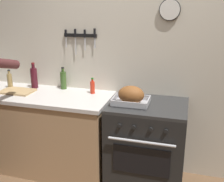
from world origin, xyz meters
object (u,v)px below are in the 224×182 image
at_px(bottle_vinegar, 10,80).
at_px(bottle_hot_sauce, 92,87).
at_px(stove, 147,145).
at_px(roasting_pan, 131,96).
at_px(bottle_wine_red, 34,77).
at_px(cutting_board, 17,91).
at_px(bottle_olive_oil, 63,80).

height_order(bottle_vinegar, bottle_hot_sauce, bottle_vinegar).
bearing_deg(bottle_hot_sauce, stove, -14.56).
xyz_separation_m(stove, roasting_pan, (-0.16, -0.06, 0.53)).
height_order(bottle_wine_red, bottle_hot_sauce, bottle_wine_red).
xyz_separation_m(cutting_board, bottle_hot_sauce, (0.82, 0.19, 0.06)).
height_order(cutting_board, bottle_olive_oil, bottle_olive_oil).
xyz_separation_m(bottle_wine_red, bottle_olive_oil, (0.34, 0.06, -0.02)).
xyz_separation_m(stove, bottle_olive_oil, (-1.02, 0.24, 0.56)).
relative_size(roasting_pan, bottle_olive_oil, 1.38).
bearing_deg(stove, cutting_board, -179.11).
relative_size(stove, bottle_vinegar, 4.12).
height_order(bottle_olive_oil, bottle_hot_sauce, bottle_olive_oil).
xyz_separation_m(bottle_vinegar, bottle_wine_red, (0.27, 0.08, 0.03)).
distance_m(stove, roasting_pan, 0.56).
relative_size(stove, bottle_wine_red, 3.02).
bearing_deg(bottle_wine_red, cutting_board, -116.69).
relative_size(stove, bottle_hot_sauce, 5.15).
distance_m(bottle_olive_oil, bottle_hot_sauce, 0.39).
relative_size(stove, roasting_pan, 2.56).
xyz_separation_m(stove, cutting_board, (-1.46, -0.02, 0.46)).
height_order(stove, cutting_board, cutting_board).
bearing_deg(roasting_pan, bottle_wine_red, 168.99).
relative_size(roasting_pan, bottle_wine_red, 1.18).
relative_size(bottle_wine_red, bottle_hot_sauce, 1.71).
xyz_separation_m(stove, bottle_hot_sauce, (-0.64, 0.17, 0.52)).
height_order(stove, bottle_wine_red, bottle_wine_red).
height_order(cutting_board, bottle_vinegar, bottle_vinegar).
xyz_separation_m(stove, bottle_wine_red, (-1.36, 0.18, 0.57)).
bearing_deg(roasting_pan, bottle_vinegar, 174.20).
distance_m(cutting_board, bottle_wine_red, 0.25).
bearing_deg(bottle_olive_oil, cutting_board, -149.64).
bearing_deg(bottle_wine_red, roasting_pan, -11.01).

